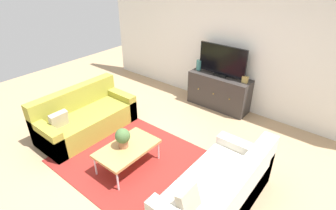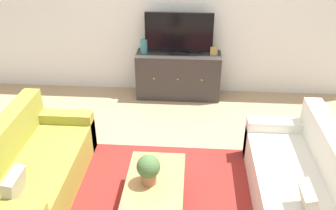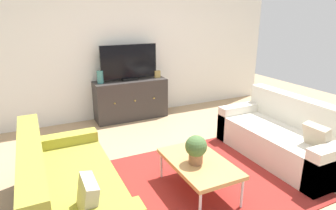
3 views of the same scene
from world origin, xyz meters
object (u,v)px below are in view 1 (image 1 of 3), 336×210
at_px(couch_right_side, 221,193).
at_px(potted_plant, 123,137).
at_px(couch_left_side, 84,118).
at_px(flat_screen_tv, 222,61).
at_px(coffee_table, 127,149).
at_px(glass_vase, 199,65).
at_px(mantel_clock, 245,80).
at_px(tv_console, 219,91).

bearing_deg(couch_right_side, potted_plant, -172.20).
bearing_deg(couch_left_side, flat_screen_tv, 58.28).
bearing_deg(coffee_table, potted_plant, -158.99).
bearing_deg(glass_vase, flat_screen_tv, 2.13).
bearing_deg(coffee_table, couch_left_side, 171.99).
height_order(potted_plant, glass_vase, glass_vase).
bearing_deg(glass_vase, mantel_clock, 0.00).
bearing_deg(tv_console, flat_screen_tv, 90.00).
xyz_separation_m(couch_left_side, tv_console, (1.48, 2.37, 0.09)).
height_order(coffee_table, flat_screen_tv, flat_screen_tv).
bearing_deg(mantel_clock, coffee_table, -104.23).
bearing_deg(couch_right_side, couch_left_side, 180.00).
bearing_deg(tv_console, coffee_table, -92.52).
xyz_separation_m(couch_right_side, tv_console, (-1.39, 2.37, 0.09)).
relative_size(potted_plant, glass_vase, 1.42).
relative_size(coffee_table, glass_vase, 4.30).
bearing_deg(couch_right_side, tv_console, 120.31).
bearing_deg(couch_left_side, couch_right_side, 0.00).
distance_m(potted_plant, mantel_clock, 2.69).
relative_size(coffee_table, tv_console, 0.72).
bearing_deg(flat_screen_tv, tv_console, -90.00).
relative_size(couch_right_side, mantel_clock, 13.50).
bearing_deg(glass_vase, tv_console, -0.00).
xyz_separation_m(coffee_table, potted_plant, (-0.05, -0.02, 0.20)).
xyz_separation_m(coffee_table, flat_screen_tv, (0.11, 2.59, 0.69)).
xyz_separation_m(couch_left_side, potted_plant, (1.31, -0.21, 0.28)).
relative_size(couch_left_side, coffee_table, 1.86).
xyz_separation_m(flat_screen_tv, mantel_clock, (0.54, -0.02, -0.25)).
xyz_separation_m(potted_plant, mantel_clock, (0.71, 2.59, 0.24)).
distance_m(tv_console, flat_screen_tv, 0.68).
xyz_separation_m(couch_right_side, glass_vase, (-1.93, 2.37, 0.56)).
distance_m(couch_left_side, coffee_table, 1.38).
bearing_deg(tv_console, couch_right_side, -59.69).
distance_m(coffee_table, tv_console, 2.57).
height_order(couch_left_side, tv_console, couch_left_side).
xyz_separation_m(couch_left_side, couch_right_side, (2.87, 0.00, 0.00)).
distance_m(potted_plant, glass_vase, 2.63).
bearing_deg(flat_screen_tv, couch_right_side, -59.90).
distance_m(couch_left_side, flat_screen_tv, 2.92).
distance_m(couch_right_side, mantel_clock, 2.58).
height_order(coffee_table, glass_vase, glass_vase).
distance_m(couch_left_side, couch_right_side, 2.87).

